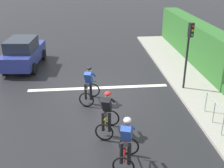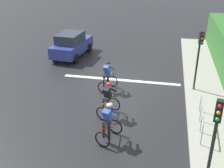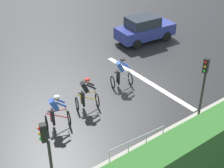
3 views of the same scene
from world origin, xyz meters
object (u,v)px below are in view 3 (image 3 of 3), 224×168
at_px(cyclist_lead, 56,112).
at_px(cyclist_second, 86,94).
at_px(pedestrian_railing_kerbside, 138,143).
at_px(car_navy, 145,29).
at_px(cyclist_mid, 121,73).
at_px(traffic_light_near_crossing, 204,82).
at_px(traffic_light_far_junction, 48,152).

height_order(cyclist_lead, cyclist_second, same).
bearing_deg(pedestrian_railing_kerbside, car_navy, -43.04).
bearing_deg(cyclist_lead, pedestrian_railing_kerbside, -156.42).
xyz_separation_m(cyclist_mid, traffic_light_near_crossing, (-4.66, -0.79, 1.43)).
bearing_deg(traffic_light_far_junction, traffic_light_near_crossing, -90.98).
bearing_deg(cyclist_second, traffic_light_far_junction, 135.00).
relative_size(cyclist_lead, car_navy, 0.39).
bearing_deg(car_navy, cyclist_second, 119.77).
xyz_separation_m(traffic_light_near_crossing, pedestrian_railing_kerbside, (-0.02, 3.65, -1.47)).
height_order(cyclist_mid, traffic_light_far_junction, traffic_light_far_junction).
bearing_deg(cyclist_mid, traffic_light_near_crossing, -170.43).
relative_size(car_navy, traffic_light_near_crossing, 1.27).
relative_size(cyclist_lead, traffic_light_near_crossing, 0.50).
bearing_deg(pedestrian_railing_kerbside, traffic_light_far_junction, 87.67).
bearing_deg(traffic_light_far_junction, cyclist_mid, -55.28).
height_order(car_navy, pedestrian_railing_kerbside, car_navy).
distance_m(cyclist_second, traffic_light_far_junction, 5.75).
distance_m(car_navy, traffic_light_near_crossing, 9.54).
height_order(traffic_light_far_junction, pedestrian_railing_kerbside, traffic_light_far_junction).
height_order(car_navy, traffic_light_far_junction, traffic_light_far_junction).
relative_size(cyclist_mid, traffic_light_near_crossing, 0.50).
bearing_deg(cyclist_second, car_navy, -60.23).
height_order(car_navy, traffic_light_near_crossing, traffic_light_near_crossing).
distance_m(cyclist_second, pedestrian_railing_kerbside, 4.10).
relative_size(car_navy, traffic_light_far_junction, 1.27).
bearing_deg(traffic_light_near_crossing, cyclist_second, 39.83).
bearing_deg(pedestrian_railing_kerbside, traffic_light_near_crossing, -89.61).
relative_size(traffic_light_far_junction, pedestrian_railing_kerbside, 1.25).
height_order(traffic_light_near_crossing, traffic_light_far_junction, same).
bearing_deg(cyclist_second, traffic_light_near_crossing, -140.17).
height_order(cyclist_mid, pedestrian_railing_kerbside, cyclist_mid).
bearing_deg(car_navy, pedestrian_railing_kerbside, 136.96).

